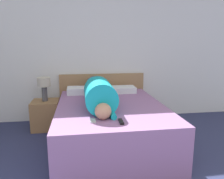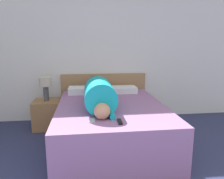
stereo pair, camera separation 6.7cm
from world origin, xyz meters
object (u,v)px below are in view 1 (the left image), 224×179
object	(u,v)px
bed	(110,124)
cell_phone	(93,121)
table_lamp	(44,85)
pillow_second	(121,90)
pillow_near_headboard	(83,90)
person_lying	(98,93)
nightstand	(46,115)
tv_remote	(121,122)

from	to	relation	value
bed	cell_phone	distance (m)	0.79
table_lamp	pillow_second	bearing A→B (deg)	0.70
table_lamp	pillow_near_headboard	xyz separation A→B (m)	(0.65, 0.02, -0.12)
table_lamp	person_lying	size ratio (longest dim) A/B	0.24
bed	person_lying	world-z (taller)	person_lying
bed	pillow_near_headboard	world-z (taller)	pillow_near_headboard
person_lying	pillow_second	world-z (taller)	person_lying
person_lying	cell_phone	world-z (taller)	person_lying
nightstand	person_lying	bearing A→B (deg)	-39.81
nightstand	person_lying	world-z (taller)	person_lying
nightstand	bed	bearing A→B (deg)	-35.71
nightstand	cell_phone	xyz separation A→B (m)	(0.74, -1.41, 0.36)
pillow_second	tv_remote	bearing A→B (deg)	-100.73
tv_remote	cell_phone	distance (m)	0.32
bed	tv_remote	bearing A→B (deg)	-89.19
nightstand	table_lamp	distance (m)	0.53
bed	nightstand	xyz separation A→B (m)	(-1.03, 0.74, -0.05)
person_lying	tv_remote	world-z (taller)	person_lying
table_lamp	pillow_near_headboard	size ratio (longest dim) A/B	0.76
bed	table_lamp	size ratio (longest dim) A/B	5.03
bed	tv_remote	world-z (taller)	tv_remote
tv_remote	cell_phone	xyz separation A→B (m)	(-0.31, 0.09, -0.01)
pillow_near_headboard	pillow_second	bearing A→B (deg)	0.00
person_lying	bed	bearing A→B (deg)	-8.72
nightstand	tv_remote	distance (m)	1.86
bed	pillow_second	xyz separation A→B (m)	(0.30, 0.76, 0.35)
pillow_near_headboard	bed	bearing A→B (deg)	-63.09
table_lamp	pillow_second	size ratio (longest dim) A/B	0.81
bed	pillow_near_headboard	bearing A→B (deg)	116.91
pillow_second	cell_phone	size ratio (longest dim) A/B	3.89
pillow_near_headboard	tv_remote	size ratio (longest dim) A/B	3.55
table_lamp	pillow_second	distance (m)	1.34
table_lamp	bed	bearing A→B (deg)	-35.71
person_lying	cell_phone	xyz separation A→B (m)	(-0.12, -0.69, -0.17)
table_lamp	cell_phone	world-z (taller)	table_lamp
pillow_near_headboard	pillow_second	xyz separation A→B (m)	(0.68, 0.00, -0.01)
bed	table_lamp	world-z (taller)	table_lamp
bed	pillow_near_headboard	size ratio (longest dim) A/B	3.84
pillow_near_headboard	pillow_second	world-z (taller)	pillow_near_headboard
person_lying	cell_phone	distance (m)	0.72
table_lamp	cell_phone	xyz separation A→B (m)	(0.74, -1.41, -0.17)
nightstand	cell_phone	bearing A→B (deg)	-62.41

